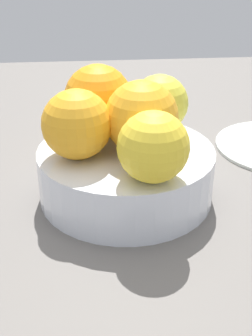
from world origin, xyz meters
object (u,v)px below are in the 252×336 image
(orange_in_bowl_4, at_px, (98,98))
(orange_in_bowl_1, at_px, (77,124))
(orange_in_bowl_0, at_px, (141,117))
(orange_in_bowl_3, at_px, (153,147))
(orange_in_bowl_2, at_px, (160,103))
(fruit_bowl, at_px, (126,174))

(orange_in_bowl_4, bearing_deg, orange_in_bowl_1, -109.29)
(orange_in_bowl_0, height_order, orange_in_bowl_1, orange_in_bowl_0)
(orange_in_bowl_0, height_order, orange_in_bowl_3, orange_in_bowl_0)
(orange_in_bowl_2, bearing_deg, orange_in_bowl_3, -101.67)
(fruit_bowl, bearing_deg, orange_in_bowl_3, -74.03)
(orange_in_bowl_0, distance_m, orange_in_bowl_4, 0.07)
(orange_in_bowl_0, relative_size, orange_in_bowl_2, 1.17)
(orange_in_bowl_1, bearing_deg, orange_in_bowl_3, -38.00)
(orange_in_bowl_0, height_order, orange_in_bowl_4, same)
(orange_in_bowl_3, bearing_deg, orange_in_bowl_4, 110.58)
(orange_in_bowl_2, relative_size, orange_in_bowl_3, 0.97)
(fruit_bowl, relative_size, orange_in_bowl_2, 2.91)
(orange_in_bowl_0, xyz_separation_m, orange_in_bowl_2, (0.03, 0.05, -0.01))
(orange_in_bowl_1, relative_size, orange_in_bowl_4, 0.93)
(orange_in_bowl_1, bearing_deg, orange_in_bowl_2, 33.25)
(orange_in_bowl_1, xyz_separation_m, orange_in_bowl_3, (0.07, -0.05, -0.00))
(orange_in_bowl_2, xyz_separation_m, orange_in_bowl_4, (-0.07, 0.01, 0.01))
(orange_in_bowl_0, distance_m, orange_in_bowl_3, 0.06)
(orange_in_bowl_2, bearing_deg, orange_in_bowl_0, -116.65)
(orange_in_bowl_0, relative_size, orange_in_bowl_3, 1.14)
(orange_in_bowl_3, bearing_deg, orange_in_bowl_0, 93.43)
(fruit_bowl, bearing_deg, orange_in_bowl_2, 49.02)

